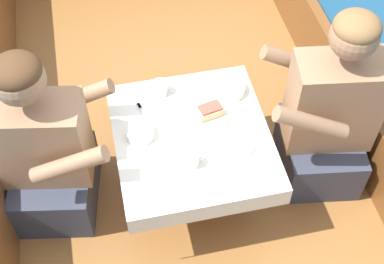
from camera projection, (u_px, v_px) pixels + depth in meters
name	position (u px, v px, depth m)	size (l,w,h in m)	color
ground_plane	(190.00, 213.00, 3.00)	(60.00, 60.00, 0.00)	navy
boat_deck	(190.00, 197.00, 2.86)	(1.83, 3.54, 0.34)	brown
gunwale_port	(3.00, 191.00, 2.47)	(0.06, 3.54, 0.37)	brown
gunwale_starboard	(361.00, 128.00, 2.70)	(0.06, 3.54, 0.37)	brown
cockpit_table	(192.00, 141.00, 2.40)	(0.69, 0.74, 0.43)	#B2B2B7
person_port	(46.00, 153.00, 2.36)	(0.57, 0.52, 0.95)	#333847
person_starboard	(328.00, 117.00, 2.47)	(0.57, 0.51, 0.99)	#333847
plate_sandwich	(210.00, 114.00, 2.43)	(0.19, 0.19, 0.01)	silver
plate_bread	(238.00, 144.00, 2.33)	(0.16, 0.16, 0.01)	silver
sandwich	(210.00, 110.00, 2.41)	(0.13, 0.10, 0.05)	#E0BC7F
bowl_port_near	(230.00, 88.00, 2.51)	(0.15, 0.15, 0.04)	silver
bowl_starboard_near	(140.00, 133.00, 2.34)	(0.12, 0.12, 0.04)	silver
coffee_cup_port	(160.00, 87.00, 2.49)	(0.10, 0.07, 0.07)	silver
coffee_cup_starboard	(192.00, 159.00, 2.24)	(0.10, 0.07, 0.06)	silver
utensil_knife_port	(226.00, 174.00, 2.23)	(0.04, 0.17, 0.00)	silver
utensil_spoon_starboard	(168.00, 160.00, 2.27)	(0.12, 0.14, 0.01)	silver
utensil_fork_port	(143.00, 113.00, 2.44)	(0.05, 0.17, 0.00)	silver
utensil_spoon_port	(172.00, 102.00, 2.48)	(0.04, 0.17, 0.01)	silver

